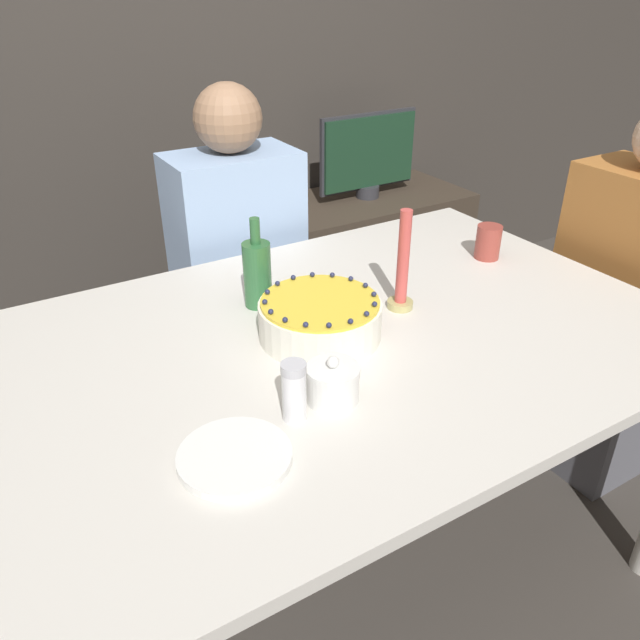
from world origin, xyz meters
The scene contains 14 objects.
ground_plane centered at (0.00, 0.00, 0.00)m, with size 12.00×12.00×0.00m, color #3D3833.
wall_behind centered at (0.00, 1.40, 1.30)m, with size 8.00×0.05×2.60m.
dining_table centered at (0.00, 0.00, 0.66)m, with size 1.56×1.06×0.76m.
cake centered at (-0.06, 0.02, 0.81)m, with size 0.28×0.28×0.10m.
sugar_bowl centered at (-0.16, -0.20, 0.80)m, with size 0.10×0.10×0.10m.
sugar_shaker centered at (-0.25, -0.21, 0.82)m, with size 0.05×0.05×0.12m.
plate_stack centered at (-0.39, -0.26, 0.77)m, with size 0.20×0.20×0.02m.
candle centered at (0.18, 0.03, 0.86)m, with size 0.06×0.06×0.25m.
bottle centered at (-0.11, 0.23, 0.85)m, with size 0.07×0.07×0.23m.
cup centered at (0.58, 0.15, 0.81)m, with size 0.07×0.07×0.10m.
person_man_blue_shirt centered at (0.06, 0.73, 0.53)m, with size 0.40×0.34×1.21m.
person_woman_floral centered at (0.98, -0.06, 0.51)m, with size 0.34×0.40×1.19m.
side_cabinet centered at (0.85, 1.12, 0.31)m, with size 0.89×0.46×0.62m.
tv_monitor centered at (0.85, 1.13, 0.80)m, with size 0.47×0.10×0.35m.
Camera 1 is at (-0.69, -1.02, 1.49)m, focal length 35.00 mm.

